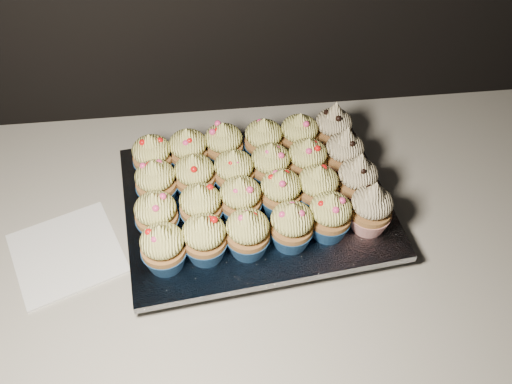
% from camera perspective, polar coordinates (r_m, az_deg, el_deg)
% --- Properties ---
extents(cabinet, '(2.40, 0.60, 0.86)m').
position_cam_1_polar(cabinet, '(1.29, -1.67, -17.22)').
color(cabinet, black).
rests_on(cabinet, ground).
extents(worktop, '(2.44, 0.64, 0.04)m').
position_cam_1_polar(worktop, '(0.90, -2.29, -4.91)').
color(worktop, beige).
rests_on(worktop, cabinet).
extents(napkin, '(0.19, 0.19, 0.00)m').
position_cam_1_polar(napkin, '(0.90, -18.39, -5.82)').
color(napkin, white).
rests_on(napkin, worktop).
extents(baking_tray, '(0.40, 0.32, 0.02)m').
position_cam_1_polar(baking_tray, '(0.90, 0.00, -1.67)').
color(baking_tray, black).
rests_on(baking_tray, worktop).
extents(foil_lining, '(0.43, 0.35, 0.01)m').
position_cam_1_polar(foil_lining, '(0.89, 0.00, -0.96)').
color(foil_lining, silver).
rests_on(foil_lining, baking_tray).
extents(cupcake_0, '(0.06, 0.06, 0.08)m').
position_cam_1_polar(cupcake_0, '(0.79, -9.26, -5.50)').
color(cupcake_0, navy).
rests_on(cupcake_0, foil_lining).
extents(cupcake_1, '(0.06, 0.06, 0.08)m').
position_cam_1_polar(cupcake_1, '(0.79, -5.17, -4.62)').
color(cupcake_1, navy).
rests_on(cupcake_1, foil_lining).
extents(cupcake_2, '(0.06, 0.06, 0.08)m').
position_cam_1_polar(cupcake_2, '(0.79, -0.83, -4.12)').
color(cupcake_2, navy).
rests_on(cupcake_2, foil_lining).
extents(cupcake_3, '(0.06, 0.06, 0.08)m').
position_cam_1_polar(cupcake_3, '(0.80, 3.58, -3.37)').
color(cupcake_3, navy).
rests_on(cupcake_3, foil_lining).
extents(cupcake_4, '(0.06, 0.06, 0.08)m').
position_cam_1_polar(cupcake_4, '(0.82, 7.39, -2.36)').
color(cupcake_4, navy).
rests_on(cupcake_4, foil_lining).
extents(cupcake_5, '(0.06, 0.06, 0.10)m').
position_cam_1_polar(cupcake_5, '(0.84, 11.43, -1.61)').
color(cupcake_5, '#A11A16').
rests_on(cupcake_5, foil_lining).
extents(cupcake_6, '(0.06, 0.06, 0.08)m').
position_cam_1_polar(cupcake_6, '(0.83, -9.92, -2.29)').
color(cupcake_6, navy).
rests_on(cupcake_6, foil_lining).
extents(cupcake_7, '(0.06, 0.06, 0.08)m').
position_cam_1_polar(cupcake_7, '(0.83, -5.54, -1.48)').
color(cupcake_7, navy).
rests_on(cupcake_7, foil_lining).
extents(cupcake_8, '(0.06, 0.06, 0.08)m').
position_cam_1_polar(cupcake_8, '(0.83, -1.55, -0.74)').
color(cupcake_8, navy).
rests_on(cupcake_8, foil_lining).
extents(cupcake_9, '(0.06, 0.06, 0.08)m').
position_cam_1_polar(cupcake_9, '(0.84, 2.51, -0.03)').
color(cupcake_9, navy).
rests_on(cupcake_9, foil_lining).
extents(cupcake_10, '(0.06, 0.06, 0.08)m').
position_cam_1_polar(cupcake_10, '(0.85, 6.18, 0.42)').
color(cupcake_10, navy).
rests_on(cupcake_10, foil_lining).
extents(cupcake_11, '(0.06, 0.06, 0.10)m').
position_cam_1_polar(cupcake_11, '(0.87, 10.10, 1.21)').
color(cupcake_11, '#A11A16').
rests_on(cupcake_11, foil_lining).
extents(cupcake_12, '(0.06, 0.06, 0.08)m').
position_cam_1_polar(cupcake_12, '(0.87, -9.96, 0.92)').
color(cupcake_12, navy).
rests_on(cupcake_12, foil_lining).
extents(cupcake_13, '(0.06, 0.06, 0.08)m').
position_cam_1_polar(cupcake_13, '(0.87, -6.13, 1.53)').
color(cupcake_13, navy).
rests_on(cupcake_13, foil_lining).
extents(cupcake_14, '(0.06, 0.06, 0.08)m').
position_cam_1_polar(cupcake_14, '(0.87, -2.20, 1.97)').
color(cupcake_14, navy).
rests_on(cupcake_14, foil_lining).
extents(cupcake_15, '(0.06, 0.06, 0.08)m').
position_cam_1_polar(cupcake_15, '(0.88, 1.47, 2.66)').
color(cupcake_15, navy).
rests_on(cupcake_15, foil_lining).
extents(cupcake_16, '(0.06, 0.06, 0.08)m').
position_cam_1_polar(cupcake_16, '(0.89, 5.14, 3.15)').
color(cupcake_16, navy).
rests_on(cupcake_16, foil_lining).
extents(cupcake_17, '(0.06, 0.06, 0.10)m').
position_cam_1_polar(cupcake_17, '(0.91, 8.82, 3.83)').
color(cupcake_17, '#A11A16').
rests_on(cupcake_17, foil_lining).
extents(cupcake_18, '(0.06, 0.06, 0.08)m').
position_cam_1_polar(cupcake_18, '(0.91, -10.31, 3.49)').
color(cupcake_18, navy).
rests_on(cupcake_18, foil_lining).
extents(cupcake_19, '(0.06, 0.06, 0.08)m').
position_cam_1_polar(cupcake_19, '(0.91, -6.76, 4.11)').
color(cupcake_19, navy).
rests_on(cupcake_19, foil_lining).
extents(cupcake_20, '(0.06, 0.06, 0.08)m').
position_cam_1_polar(cupcake_20, '(0.92, -3.24, 4.72)').
color(cupcake_20, navy).
rests_on(cupcake_20, foil_lining).
extents(cupcake_21, '(0.06, 0.06, 0.08)m').
position_cam_1_polar(cupcake_21, '(0.92, 0.77, 5.16)').
color(cupcake_21, navy).
rests_on(cupcake_21, foil_lining).
extents(cupcake_22, '(0.06, 0.06, 0.08)m').
position_cam_1_polar(cupcake_22, '(0.93, 4.33, 5.64)').
color(cupcake_22, navy).
rests_on(cupcake_22, foil_lining).
extents(cupcake_23, '(0.06, 0.06, 0.10)m').
position_cam_1_polar(cupcake_23, '(0.95, 7.73, 6.33)').
color(cupcake_23, '#A11A16').
rests_on(cupcake_23, foil_lining).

